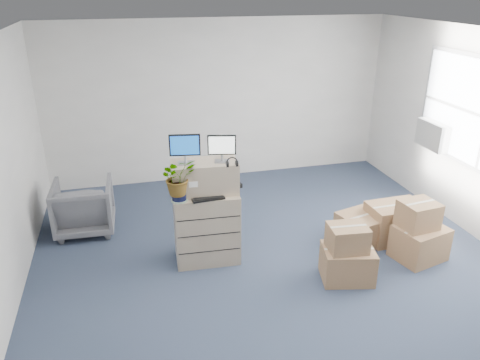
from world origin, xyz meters
The scene contains 17 objects.
ground centered at (0.00, 0.00, 0.00)m, with size 7.00×7.00×0.00m, color #262F46.
wall_back centered at (0.00, 3.51, 1.40)m, with size 6.00×0.02×2.80m, color silver.
ac_unit centered at (2.87, 1.40, 1.20)m, with size 0.24×0.60×0.40m, color silver.
filing_cabinet_lower centered at (-0.77, 0.75, 0.47)m, with size 0.80×0.49×0.93m, color tan.
filing_cabinet_upper centered at (-0.77, 0.79, 1.13)m, with size 0.80×0.40×0.40m, color tan.
monitor_left centered at (-1.00, 0.79, 1.54)m, with size 0.37×0.17×0.36m.
monitor_right centered at (-0.56, 0.74, 1.52)m, with size 0.34×0.17×0.34m.
headphones centered at (-0.47, 0.59, 1.37)m, with size 0.14×0.14×0.02m, color black.
keyboard centered at (-0.78, 0.59, 0.94)m, with size 0.39×0.16×0.02m, color black.
mouse centered at (-0.47, 0.67, 0.95)m, with size 0.09×0.06×0.03m, color silver.
water_bottle centered at (-0.67, 0.81, 1.04)m, with size 0.06×0.06×0.21m, color gray.
phone_dock centered at (-0.85, 0.82, 0.97)m, with size 0.05×0.04×0.11m.
external_drive centered at (-0.39, 0.85, 0.96)m, with size 0.18×0.13×0.05m, color black.
tissue_box centered at (-0.44, 0.82, 1.03)m, with size 0.20×0.10×0.08m, color #397FC3.
potted_plant centered at (-1.12, 0.62, 1.18)m, with size 0.51×0.54×0.43m.
office_chair centered at (-2.34, 1.93, 0.41)m, with size 0.80×0.75×0.82m, color #55555A.
cardboard_boxes centered at (1.50, 0.29, 0.29)m, with size 1.82×1.40×0.79m.
Camera 1 is at (-1.66, -4.42, 3.34)m, focal length 35.00 mm.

